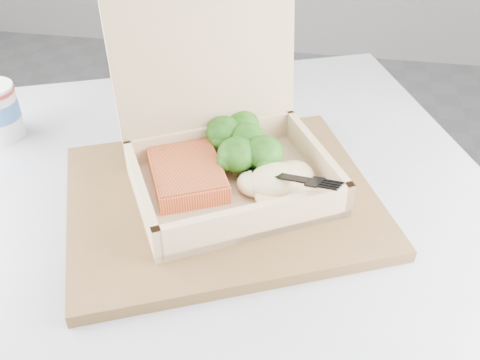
# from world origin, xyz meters

# --- Properties ---
(cafe_table) EXTENTS (1.09, 1.09, 0.74)m
(cafe_table) POSITION_xyz_m (-0.32, -0.17, 0.55)
(cafe_table) COLOR black
(cafe_table) RESTS_ON floor
(serving_tray) EXTENTS (0.47, 0.43, 0.02)m
(serving_tray) POSITION_xyz_m (-0.28, -0.12, 0.75)
(serving_tray) COLOR brown
(serving_tray) RESTS_ON cafe_table
(takeout_container) EXTENTS (0.31, 0.30, 0.22)m
(takeout_container) POSITION_xyz_m (-0.29, -0.08, 0.81)
(takeout_container) COLOR tan
(takeout_container) RESTS_ON serving_tray
(salmon_fillet) EXTENTS (0.13, 0.14, 0.02)m
(salmon_fillet) POSITION_xyz_m (-0.33, -0.11, 0.78)
(salmon_fillet) COLOR orange
(salmon_fillet) RESTS_ON takeout_container
(broccoli_pile) EXTENTS (0.13, 0.13, 0.05)m
(broccoli_pile) POSITION_xyz_m (-0.26, -0.05, 0.79)
(broccoli_pile) COLOR #2C781A
(broccoli_pile) RESTS_ON takeout_container
(mashed_potatoes) EXTENTS (0.10, 0.09, 0.04)m
(mashed_potatoes) POSITION_xyz_m (-0.21, -0.12, 0.79)
(mashed_potatoes) COLOR beige
(mashed_potatoes) RESTS_ON takeout_container
(plastic_fork) EXTENTS (0.13, 0.09, 0.03)m
(plastic_fork) POSITION_xyz_m (-0.23, -0.11, 0.80)
(plastic_fork) COLOR black
(plastic_fork) RESTS_ON mashed_potatoes
(receipt) EXTENTS (0.10, 0.15, 0.00)m
(receipt) POSITION_xyz_m (-0.36, 0.07, 0.74)
(receipt) COLOR white
(receipt) RESTS_ON cafe_table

